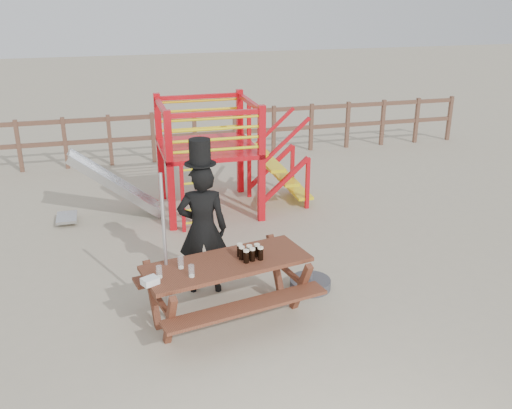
{
  "coord_description": "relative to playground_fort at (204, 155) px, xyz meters",
  "views": [
    {
      "loc": [
        -1.6,
        -6.4,
        3.99
      ],
      "look_at": [
        0.36,
        0.8,
        1.11
      ],
      "focal_mm": 40.0,
      "sensor_mm": 36.0,
      "label": 1
    }
  ],
  "objects": [
    {
      "name": "metal_pole",
      "position": [
        -1.15,
        -3.67,
        -0.09
      ],
      "size": [
        0.04,
        0.04,
        1.97
      ],
      "primitive_type": "cylinder",
      "color": "#B2B2B7",
      "rests_on": "ground"
    },
    {
      "name": "empty_glasses",
      "position": [
        -1.05,
        -3.96,
        -0.21
      ],
      "size": [
        0.44,
        0.32,
        0.15
      ],
      "color": "silver",
      "rests_on": "picnic_table"
    },
    {
      "name": "back_fence",
      "position": [
        -0.12,
        3.42,
        -0.34
      ],
      "size": [
        15.09,
        0.09,
        1.2
      ],
      "color": "brown",
      "rests_on": "ground"
    },
    {
      "name": "parasol_base",
      "position": [
        0.87,
        -3.36,
        -1.0
      ],
      "size": [
        0.58,
        0.58,
        0.24
      ],
      "color": "#3E3E44",
      "rests_on": "ground"
    },
    {
      "name": "picnic_table",
      "position": [
        -0.41,
        -3.79,
        -0.57
      ],
      "size": [
        2.3,
        1.8,
        0.8
      ],
      "rotation": [
        0.0,
        0.0,
        0.2
      ],
      "color": "brown",
      "rests_on": "ground"
    },
    {
      "name": "paper_bag",
      "position": [
        -1.38,
        -4.12,
        -0.23
      ],
      "size": [
        0.22,
        0.2,
        0.08
      ],
      "primitive_type": "cube",
      "rotation": [
        0.0,
        0.0,
        0.44
      ],
      "color": "white",
      "rests_on": "picnic_table"
    },
    {
      "name": "playground_fort",
      "position": [
        0.0,
        0.0,
        0.0
      ],
      "size": [
        4.71,
        1.84,
        2.1
      ],
      "color": "red",
      "rests_on": "ground"
    },
    {
      "name": "man_with_hat",
      "position": [
        -0.57,
        -3.01,
        -0.1
      ],
      "size": [
        0.73,
        0.54,
        2.17
      ],
      "rotation": [
        0.0,
        0.0,
        2.98
      ],
      "color": "black",
      "rests_on": "ground"
    },
    {
      "name": "ground",
      "position": [
        -0.12,
        -3.58,
        -1.07
      ],
      "size": [
        60.0,
        60.0,
        0.0
      ],
      "primitive_type": "plane",
      "color": "tan",
      "rests_on": "ground"
    },
    {
      "name": "stout_pints",
      "position": [
        -0.12,
        -3.79,
        -0.19
      ],
      "size": [
        0.3,
        0.27,
        0.17
      ],
      "color": "black",
      "rests_on": "picnic_table"
    }
  ]
}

